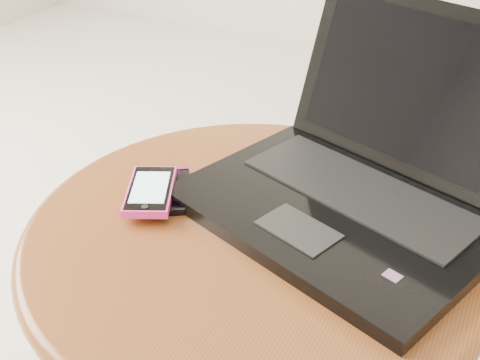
% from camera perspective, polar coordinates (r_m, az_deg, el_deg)
% --- Properties ---
extents(table, '(0.59, 0.59, 0.47)m').
position_cam_1_polar(table, '(0.82, 1.33, -10.01)').
color(table, '#543016').
rests_on(table, ground).
extents(laptop, '(0.46, 0.44, 0.24)m').
position_cam_1_polar(laptop, '(0.78, 11.22, 0.33)').
color(laptop, black).
rests_on(laptop, table).
extents(phone_black, '(0.10, 0.12, 0.01)m').
position_cam_1_polar(phone_black, '(0.82, -6.64, -0.98)').
color(phone_black, black).
rests_on(phone_black, table).
extents(phone_pink, '(0.10, 0.12, 0.01)m').
position_cam_1_polar(phone_pink, '(0.80, -8.47, -1.03)').
color(phone_pink, '#FF369F').
rests_on(phone_pink, phone_black).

